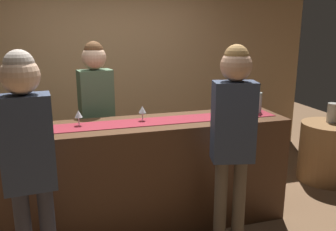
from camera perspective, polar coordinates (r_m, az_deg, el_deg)
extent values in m
plane|color=brown|center=(3.71, -4.20, -16.99)|extent=(10.00, 10.00, 0.00)
cube|color=tan|center=(5.06, -9.20, 8.78)|extent=(6.00, 0.12, 2.90)
cube|color=#472B19|center=(3.46, -4.36, -9.56)|extent=(2.82, 0.60, 1.05)
cube|color=maroon|center=(3.29, -4.53, -1.13)|extent=(2.68, 0.28, 0.01)
cylinder|color=#B2C6C1|center=(3.74, 14.21, 1.99)|extent=(0.07, 0.07, 0.21)
cylinder|color=#B2C6C1|center=(3.71, 14.34, 4.14)|extent=(0.03, 0.03, 0.08)
cylinder|color=black|center=(3.71, 14.39, 4.85)|extent=(0.03, 0.03, 0.02)
cylinder|color=#194723|center=(3.59, 8.01, 1.80)|extent=(0.07, 0.07, 0.21)
cylinder|color=#194723|center=(3.57, 8.09, 4.03)|extent=(0.03, 0.03, 0.08)
cylinder|color=black|center=(3.56, 8.12, 4.77)|extent=(0.03, 0.03, 0.02)
cylinder|color=silver|center=(3.35, -4.09, -0.85)|extent=(0.06, 0.06, 0.00)
cylinder|color=silver|center=(3.34, -4.10, -0.19)|extent=(0.01, 0.01, 0.08)
cone|color=silver|center=(3.32, -4.12, 0.97)|extent=(0.07, 0.07, 0.06)
cylinder|color=silver|center=(3.24, -22.83, -2.47)|extent=(0.06, 0.06, 0.00)
cylinder|color=silver|center=(3.23, -22.89, -1.80)|extent=(0.01, 0.01, 0.08)
cone|color=silver|center=(3.21, -23.01, -0.60)|extent=(0.07, 0.07, 0.06)
cylinder|color=silver|center=(3.27, -14.01, -1.60)|extent=(0.06, 0.06, 0.00)
cylinder|color=silver|center=(3.26, -14.05, -0.93)|extent=(0.01, 0.01, 0.08)
cone|color=silver|center=(3.25, -14.12, 0.26)|extent=(0.07, 0.07, 0.06)
cylinder|color=#26262B|center=(4.01, -9.78, -8.04)|extent=(0.11, 0.11, 0.82)
cylinder|color=#26262B|center=(3.97, -12.01, -8.36)|extent=(0.11, 0.11, 0.82)
cube|color=#4C6B4C|center=(3.77, -11.41, 2.23)|extent=(0.37, 0.25, 0.65)
sphere|color=#DBAD89|center=(3.71, -11.76, 9.04)|extent=(0.25, 0.25, 0.25)
sphere|color=brown|center=(3.70, -11.81, 10.09)|extent=(0.19, 0.19, 0.19)
cylinder|color=brown|center=(3.19, 8.36, -14.05)|extent=(0.11, 0.11, 0.83)
cylinder|color=brown|center=(3.23, 11.23, -13.85)|extent=(0.11, 0.11, 0.83)
cube|color=#2D384C|center=(2.93, 10.42, -1.01)|extent=(0.38, 0.27, 0.66)
sphere|color=tan|center=(2.85, 10.83, 7.83)|extent=(0.25, 0.25, 0.25)
sphere|color=olive|center=(2.84, 10.89, 9.20)|extent=(0.19, 0.19, 0.19)
cube|color=#2D384C|center=(2.56, -21.59, -4.14)|extent=(0.35, 0.23, 0.66)
sphere|color=#DBAD89|center=(2.46, -22.56, 5.91)|extent=(0.25, 0.25, 0.25)
sphere|color=#AD9E8E|center=(2.46, -22.71, 7.49)|extent=(0.19, 0.19, 0.19)
cylinder|color=olive|center=(4.93, 24.07, -5.32)|extent=(0.68, 0.68, 0.74)
cylinder|color=#A8A399|center=(4.89, 24.81, 0.41)|extent=(0.13, 0.13, 0.24)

